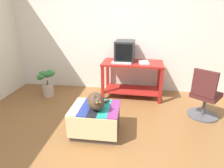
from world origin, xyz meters
TOP-DOWN VIEW (x-y plane):
  - ground_plane at (0.00, 0.00)m, footprint 14.00×14.00m
  - back_wall at (0.00, 2.05)m, footprint 8.00×0.10m
  - desk at (0.40, 1.60)m, footprint 1.28×0.68m
  - tv_monitor at (0.22, 1.70)m, footprint 0.41×0.49m
  - keyboard at (0.18, 1.46)m, footprint 0.41×0.17m
  - book at (0.63, 1.54)m, footprint 0.23×0.30m
  - ottoman_with_blanket at (-0.09, 0.15)m, footprint 0.71×0.59m
  - cat at (-0.07, 0.11)m, footprint 0.37×0.47m
  - potted_plant at (-1.43, 1.36)m, footprint 0.40×0.38m
  - office_chair at (1.67, 0.86)m, footprint 0.59×0.59m

SIDE VIEW (x-z plane):
  - ground_plane at x=0.00m, z-range 0.00..0.00m
  - ottoman_with_blanket at x=-0.09m, z-range 0.00..0.44m
  - potted_plant at x=-1.43m, z-range 0.02..0.63m
  - office_chair at x=1.67m, z-range -0.06..0.83m
  - desk at x=0.40m, z-range 0.14..0.91m
  - cat at x=-0.07m, z-range 0.42..0.71m
  - keyboard at x=0.18m, z-range 0.77..0.80m
  - book at x=0.63m, z-range 0.77..0.80m
  - tv_monitor at x=0.22m, z-range 0.77..1.19m
  - back_wall at x=0.00m, z-range 0.00..2.60m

